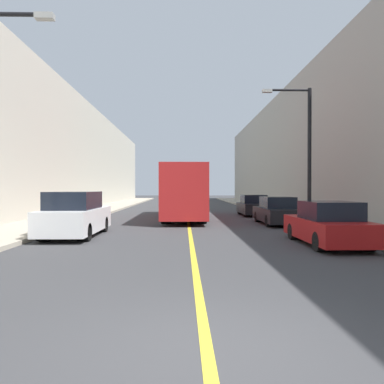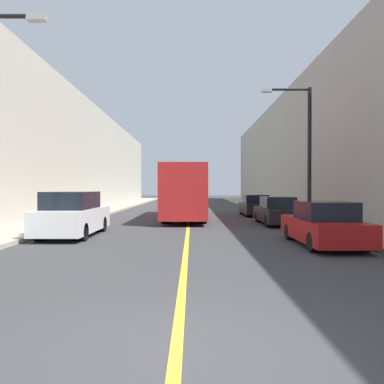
{
  "view_description": "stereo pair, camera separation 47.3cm",
  "coord_description": "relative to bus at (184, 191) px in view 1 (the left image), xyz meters",
  "views": [
    {
      "loc": [
        -0.28,
        -4.45,
        1.96
      ],
      "look_at": [
        0.16,
        15.18,
        1.77
      ],
      "focal_mm": 35.0,
      "sensor_mm": 36.0,
      "label": 1
    },
    {
      "loc": [
        0.19,
        -4.45,
        1.96
      ],
      "look_at": [
        0.16,
        15.18,
        1.77
      ],
      "focal_mm": 35.0,
      "sensor_mm": 36.0,
      "label": 2
    }
  ],
  "objects": [
    {
      "name": "sidewalk_right",
      "position": [
        7.91,
        10.1,
        -1.68
      ],
      "size": [
        3.46,
        72.0,
        0.16
      ],
      "primitive_type": "cube",
      "color": "#A89E8C",
      "rests_on": "ground"
    },
    {
      "name": "bus",
      "position": [
        0.0,
        0.0,
        0.0
      ],
      "size": [
        2.53,
        11.43,
        3.29
      ],
      "color": "#AD1E1E",
      "rests_on": "ground"
    },
    {
      "name": "car_right_near",
      "position": [
        4.97,
        -11.55,
        -1.08
      ],
      "size": [
        1.83,
        4.5,
        1.52
      ],
      "color": "maroon",
      "rests_on": "ground"
    },
    {
      "name": "car_right_far",
      "position": [
        5.0,
        2.48,
        -1.09
      ],
      "size": [
        1.82,
        4.31,
        1.5
      ],
      "color": "black",
      "rests_on": "ground"
    },
    {
      "name": "building_row_left",
      "position": [
        -11.12,
        10.1,
        3.37
      ],
      "size": [
        4.0,
        72.0,
        10.26
      ],
      "primitive_type": "cube",
      "color": "#B7B2A3",
      "rests_on": "ground"
    },
    {
      "name": "road_center_line",
      "position": [
        0.26,
        10.1,
        -1.76
      ],
      "size": [
        0.16,
        72.0,
        0.01
      ],
      "primitive_type": "cube",
      "color": "gold",
      "rests_on": "ground"
    },
    {
      "name": "parked_suv_left",
      "position": [
        -4.44,
        -8.99,
        -0.91
      ],
      "size": [
        1.91,
        4.89,
        1.83
      ],
      "color": "silver",
      "rests_on": "ground"
    },
    {
      "name": "car_right_mid",
      "position": [
        5.06,
        -4.09,
        -1.08
      ],
      "size": [
        1.76,
        4.63,
        1.51
      ],
      "color": "black",
      "rests_on": "ground"
    },
    {
      "name": "sidewalk_left",
      "position": [
        -7.39,
        10.1,
        -1.68
      ],
      "size": [
        3.46,
        72.0,
        0.16
      ],
      "primitive_type": "cube",
      "color": "#A89E8C",
      "rests_on": "ground"
    },
    {
      "name": "building_row_right",
      "position": [
        11.65,
        10.1,
        4.06
      ],
      "size": [
        4.0,
        72.0,
        11.65
      ],
      "primitive_type": "cube",
      "color": "gray",
      "rests_on": "ground"
    },
    {
      "name": "street_lamp_right",
      "position": [
        6.25,
        -5.18,
        2.4
      ],
      "size": [
        2.55,
        0.24,
        6.97
      ],
      "color": "black",
      "rests_on": "sidewalk_right"
    },
    {
      "name": "ground_plane",
      "position": [
        0.26,
        -19.9,
        -1.76
      ],
      "size": [
        200.0,
        200.0,
        0.0
      ],
      "primitive_type": "plane",
      "color": "#38383A"
    }
  ]
}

